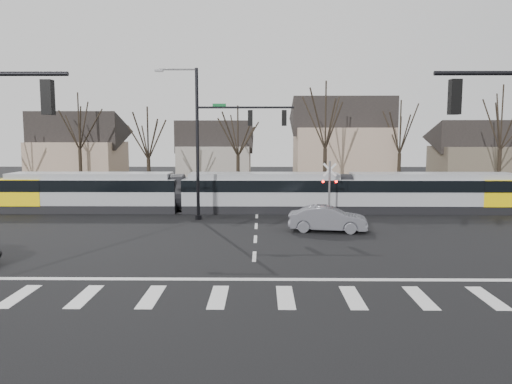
{
  "coord_description": "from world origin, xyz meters",
  "views": [
    {
      "loc": [
        0.35,
        -21.27,
        5.76
      ],
      "look_at": [
        0.0,
        9.0,
        2.3
      ],
      "focal_mm": 35.0,
      "sensor_mm": 36.0,
      "label": 1
    }
  ],
  "objects": [
    {
      "name": "signal_pole_far",
      "position": [
        -2.41,
        12.5,
        5.7
      ],
      "size": [
        9.28,
        0.44,
        10.2
      ],
      "color": "black",
      "rests_on": "ground"
    },
    {
      "name": "rail_pair",
      "position": [
        0.0,
        15.8,
        0.03
      ],
      "size": [
        90.0,
        1.52,
        0.06
      ],
      "color": "#59595E",
      "rests_on": "ground"
    },
    {
      "name": "house_d",
      "position": [
        24.0,
        35.0,
        3.97
      ],
      "size": [
        8.64,
        7.56,
        7.65
      ],
      "color": "brown",
      "rests_on": "ground"
    },
    {
      "name": "sedan",
      "position": [
        4.32,
        8.29,
        0.77
      ],
      "size": [
        3.0,
        5.14,
        1.53
      ],
      "primitive_type": "imported",
      "rotation": [
        0.0,
        0.0,
        1.42
      ],
      "color": "#5B5B63",
      "rests_on": "ground"
    },
    {
      "name": "crosswalk",
      "position": [
        0.0,
        -4.0,
        0.01
      ],
      "size": [
        27.0,
        2.6,
        0.01
      ],
      "color": "silver",
      "rests_on": "ground"
    },
    {
      "name": "tree_row",
      "position": [
        2.0,
        26.0,
        5.0
      ],
      "size": [
        59.2,
        7.2,
        10.0
      ],
      "color": "black",
      "rests_on": "ground"
    },
    {
      "name": "ground",
      "position": [
        0.0,
        0.0,
        0.0
      ],
      "size": [
        140.0,
        140.0,
        0.0
      ],
      "primitive_type": "plane",
      "color": "black"
    },
    {
      "name": "grass_verge",
      "position": [
        0.0,
        32.0,
        0.01
      ],
      "size": [
        140.0,
        28.0,
        0.01
      ],
      "primitive_type": "cube",
      "color": "#38331E",
      "rests_on": "ground"
    },
    {
      "name": "house_b",
      "position": [
        -5.0,
        36.0,
        3.97
      ],
      "size": [
        8.64,
        7.56,
        7.65
      ],
      "color": "gray",
      "rests_on": "ground"
    },
    {
      "name": "stop_line",
      "position": [
        0.0,
        -1.8,
        0.01
      ],
      "size": [
        28.0,
        0.35,
        0.01
      ],
      "primitive_type": "cube",
      "color": "silver",
      "rests_on": "ground"
    },
    {
      "name": "house_c",
      "position": [
        9.0,
        33.0,
        5.23
      ],
      "size": [
        10.8,
        8.64,
        10.1
      ],
      "color": "gray",
      "rests_on": "ground"
    },
    {
      "name": "house_a",
      "position": [
        -20.0,
        34.0,
        4.46
      ],
      "size": [
        9.72,
        8.64,
        8.6
      ],
      "color": "gray",
      "rests_on": "ground"
    },
    {
      "name": "tram",
      "position": [
        0.35,
        16.0,
        1.6
      ],
      "size": [
        38.71,
        2.87,
        2.93
      ],
      "color": "gray",
      "rests_on": "ground"
    },
    {
      "name": "rail_crossing_signal",
      "position": [
        5.0,
        12.79,
        1.89
      ],
      "size": [
        1.08,
        0.36,
        4.0
      ],
      "color": "#59595B",
      "rests_on": "ground"
    },
    {
      "name": "lane_dashes",
      "position": [
        0.0,
        16.0,
        0.01
      ],
      "size": [
        0.18,
        30.0,
        0.01
      ],
      "color": "silver",
      "rests_on": "ground"
    }
  ]
}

